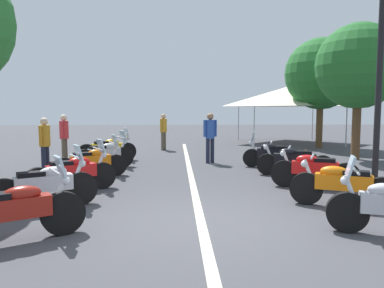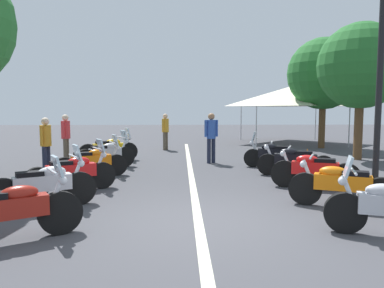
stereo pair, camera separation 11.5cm
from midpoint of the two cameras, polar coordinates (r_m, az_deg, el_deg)
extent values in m
plane|color=#424247|center=(6.51, 1.50, -11.84)|extent=(80.00, 80.00, 0.00)
cube|color=beige|center=(10.56, 0.23, -5.13)|extent=(20.20, 0.16, 0.01)
cylinder|color=black|center=(6.14, -19.04, -9.94)|extent=(0.46, 0.65, 0.67)
cube|color=maroon|center=(5.98, -26.10, -8.83)|extent=(0.81, 1.11, 0.30)
ellipsoid|color=maroon|center=(5.96, -24.45, -6.85)|extent=(0.49, 0.58, 0.22)
cylinder|color=silver|center=(6.06, -19.69, -7.25)|extent=(0.21, 0.28, 0.58)
cylinder|color=silver|center=(5.98, -20.17, -3.91)|extent=(0.55, 0.35, 0.04)
sphere|color=silver|center=(6.04, -18.72, -5.32)|extent=(0.14, 0.14, 0.14)
cube|color=silver|center=(5.99, -19.44, -3.20)|extent=(0.37, 0.29, 0.32)
cylinder|color=black|center=(7.87, -16.50, -6.52)|extent=(0.45, 0.65, 0.67)
cylinder|color=black|center=(7.64, -26.65, -7.22)|extent=(0.45, 0.65, 0.67)
cube|color=silver|center=(7.69, -21.54, -5.58)|extent=(0.76, 1.05, 0.30)
ellipsoid|color=silver|center=(7.69, -20.27, -4.03)|extent=(0.48, 0.58, 0.22)
cube|color=black|center=(7.63, -23.22, -4.36)|extent=(0.46, 0.55, 0.12)
cylinder|color=silver|center=(7.80, -16.98, -4.40)|extent=(0.20, 0.29, 0.58)
cylinder|color=silver|center=(7.74, -17.34, -1.79)|extent=(0.56, 0.34, 0.04)
sphere|color=silver|center=(7.79, -16.24, -2.89)|extent=(0.14, 0.14, 0.14)
cylinder|color=silver|center=(7.87, -24.71, -7.55)|extent=(0.34, 0.52, 0.08)
cube|color=silver|center=(7.75, -16.78, -1.24)|extent=(0.37, 0.28, 0.32)
cylinder|color=black|center=(9.31, -13.29, -4.70)|extent=(0.45, 0.63, 0.65)
cylinder|color=black|center=(8.95, -22.21, -5.35)|extent=(0.45, 0.63, 0.65)
cube|color=red|center=(9.07, -17.69, -3.91)|extent=(0.80, 1.10, 0.30)
ellipsoid|color=red|center=(9.09, -16.63, -2.59)|extent=(0.49, 0.58, 0.22)
cube|color=black|center=(8.99, -19.08, -2.87)|extent=(0.47, 0.55, 0.12)
cylinder|color=silver|center=(9.24, -13.69, -2.89)|extent=(0.21, 0.29, 0.58)
cylinder|color=silver|center=(9.18, -13.97, -0.69)|extent=(0.55, 0.35, 0.04)
sphere|color=silver|center=(9.25, -13.07, -1.62)|extent=(0.14, 0.14, 0.14)
cylinder|color=silver|center=(9.20, -20.58, -5.63)|extent=(0.35, 0.51, 0.08)
cube|color=silver|center=(9.20, -13.51, -0.23)|extent=(0.37, 0.29, 0.32)
cylinder|color=black|center=(11.02, -11.23, -3.18)|extent=(0.39, 0.62, 0.62)
cylinder|color=black|center=(10.74, -18.69, -3.58)|extent=(0.39, 0.62, 0.62)
cube|color=orange|center=(10.83, -14.94, -2.44)|extent=(0.71, 1.11, 0.30)
ellipsoid|color=orange|center=(10.84, -14.03, -1.35)|extent=(0.45, 0.58, 0.22)
cube|color=black|center=(10.77, -16.11, -1.55)|extent=(0.44, 0.54, 0.12)
cylinder|color=silver|center=(10.96, -11.56, -1.65)|extent=(0.18, 0.29, 0.58)
cylinder|color=silver|center=(10.91, -11.80, 0.22)|extent=(0.58, 0.30, 0.04)
sphere|color=silver|center=(10.97, -11.03, -0.58)|extent=(0.14, 0.14, 0.14)
cylinder|color=silver|center=(10.97, -17.31, -3.85)|extent=(0.30, 0.53, 0.08)
cube|color=silver|center=(10.93, -11.40, 0.60)|extent=(0.38, 0.26, 0.32)
cylinder|color=black|center=(12.61, -10.03, -1.95)|extent=(0.49, 0.64, 0.68)
cylinder|color=black|center=(12.11, -15.84, -2.37)|extent=(0.49, 0.64, 0.68)
cube|color=silver|center=(12.32, -12.89, -1.33)|extent=(0.80, 1.01, 0.30)
ellipsoid|color=silver|center=(12.37, -12.14, -0.35)|extent=(0.50, 0.58, 0.22)
cube|color=black|center=(12.22, -13.87, -0.55)|extent=(0.48, 0.54, 0.12)
cylinder|color=silver|center=(12.56, -10.30, -0.61)|extent=(0.22, 0.28, 0.58)
cylinder|color=silver|center=(12.51, -10.49, 1.02)|extent=(0.54, 0.37, 0.04)
sphere|color=silver|center=(12.58, -9.86, 0.33)|extent=(0.14, 0.14, 0.14)
cylinder|color=silver|center=(12.38, -14.92, -2.66)|extent=(0.37, 0.50, 0.08)
cube|color=silver|center=(12.54, -10.17, 1.36)|extent=(0.37, 0.30, 0.32)
cylinder|color=black|center=(14.21, -9.49, -1.12)|extent=(0.39, 0.68, 0.68)
cylinder|color=black|center=(13.90, -15.44, -1.39)|extent=(0.39, 0.68, 0.68)
cube|color=#EAB214|center=(14.02, -12.45, -0.52)|extent=(0.70, 1.15, 0.30)
ellipsoid|color=#EAB214|center=(14.04, -11.75, 0.32)|extent=(0.44, 0.58, 0.22)
cube|color=black|center=(13.96, -13.34, 0.17)|extent=(0.43, 0.54, 0.12)
cylinder|color=silver|center=(14.17, -9.74, 0.07)|extent=(0.18, 0.29, 0.58)
cylinder|color=silver|center=(14.13, -9.92, 1.52)|extent=(0.59, 0.28, 0.04)
sphere|color=silver|center=(14.18, -9.33, 0.90)|extent=(0.14, 0.14, 0.14)
cylinder|color=silver|center=(14.14, -14.36, -1.67)|extent=(0.29, 0.54, 0.08)
cube|color=silver|center=(14.15, -9.61, 1.81)|extent=(0.38, 0.25, 0.32)
cylinder|color=black|center=(6.36, 22.89, -9.69)|extent=(0.34, 0.65, 0.64)
ellipsoid|color=silver|center=(6.35, 27.80, -6.38)|extent=(0.41, 0.58, 0.22)
cylinder|color=silver|center=(6.29, 23.53, -7.05)|extent=(0.16, 0.30, 0.58)
cylinder|color=silver|center=(6.24, 24.02, -3.82)|extent=(0.60, 0.23, 0.04)
sphere|color=silver|center=(6.24, 22.60, -5.24)|extent=(0.14, 0.14, 0.14)
cube|color=silver|center=(6.22, 23.32, -3.17)|extent=(0.38, 0.23, 0.32)
cylinder|color=black|center=(7.90, 17.38, -6.56)|extent=(0.40, 0.65, 0.65)
cylinder|color=black|center=(7.90, 27.49, -6.92)|extent=(0.40, 0.65, 0.65)
cube|color=orange|center=(7.83, 22.48, -5.48)|extent=(0.69, 1.07, 0.30)
ellipsoid|color=orange|center=(7.80, 21.21, -3.99)|extent=(0.45, 0.58, 0.22)
cube|color=black|center=(7.81, 24.15, -4.23)|extent=(0.43, 0.54, 0.12)
cylinder|color=silver|center=(7.84, 17.88, -4.43)|extent=(0.18, 0.29, 0.58)
cylinder|color=silver|center=(7.78, 18.25, -1.83)|extent=(0.58, 0.29, 0.04)
sphere|color=silver|center=(7.82, 17.12, -2.95)|extent=(0.14, 0.14, 0.14)
cylinder|color=silver|center=(7.73, 25.51, -7.85)|extent=(0.30, 0.53, 0.08)
cylinder|color=black|center=(9.52, 14.34, -4.44)|extent=(0.37, 0.67, 0.66)
cylinder|color=black|center=(9.51, 22.93, -4.71)|extent=(0.37, 0.67, 0.66)
cube|color=red|center=(9.46, 18.66, -3.51)|extent=(0.65, 1.11, 0.30)
ellipsoid|color=red|center=(9.43, 17.61, -2.28)|extent=(0.43, 0.58, 0.22)
cube|color=black|center=(9.43, 20.03, -2.47)|extent=(0.42, 0.54, 0.12)
cylinder|color=silver|center=(9.47, 14.74, -2.66)|extent=(0.17, 0.30, 0.58)
cylinder|color=silver|center=(9.42, 15.04, -0.50)|extent=(0.59, 0.26, 0.04)
sphere|color=silver|center=(9.45, 14.11, -1.44)|extent=(0.14, 0.14, 0.14)
cylinder|color=silver|center=(9.33, 21.22, -5.46)|extent=(0.27, 0.54, 0.08)
cylinder|color=black|center=(11.13, 11.85, -3.08)|extent=(0.31, 0.64, 0.63)
cylinder|color=black|center=(11.17, 19.81, -3.26)|extent=(0.31, 0.64, 0.63)
cube|color=black|center=(11.10, 15.86, -2.26)|extent=(0.60, 1.21, 0.30)
ellipsoid|color=black|center=(11.07, 14.96, -1.21)|extent=(0.40, 0.57, 0.22)
cube|color=black|center=(11.08, 17.02, -1.36)|extent=(0.39, 0.53, 0.12)
cylinder|color=silver|center=(11.09, 12.19, -1.56)|extent=(0.15, 0.30, 0.58)
cylinder|color=silver|center=(11.05, 12.43, 0.29)|extent=(0.61, 0.21, 0.04)
sphere|color=silver|center=(11.07, 11.64, -0.52)|extent=(0.14, 0.14, 0.14)
cylinder|color=silver|center=(10.98, 18.27, -3.85)|extent=(0.23, 0.55, 0.08)
cylinder|color=black|center=(12.58, 9.59, -2.12)|extent=(0.31, 0.62, 0.61)
cylinder|color=black|center=(12.53, 16.15, -2.29)|extent=(0.31, 0.62, 0.61)
cube|color=black|center=(12.52, 12.88, -1.39)|extent=(0.58, 1.13, 0.30)
ellipsoid|color=black|center=(12.50, 12.08, -0.46)|extent=(0.40, 0.57, 0.22)
cube|color=black|center=(12.49, 13.91, -0.60)|extent=(0.39, 0.53, 0.12)
cylinder|color=silver|center=(12.54, 9.88, -0.77)|extent=(0.15, 0.30, 0.58)
cylinder|color=silver|center=(12.51, 10.09, 0.86)|extent=(0.61, 0.22, 0.04)
sphere|color=silver|center=(12.53, 9.40, 0.15)|extent=(0.14, 0.14, 0.14)
cylinder|color=silver|center=(12.37, 14.82, -2.78)|extent=(0.23, 0.55, 0.08)
cube|color=silver|center=(12.51, 9.73, 1.19)|extent=(0.38, 0.22, 0.32)
cylinder|color=black|center=(9.52, 27.11, 8.07)|extent=(0.14, 0.14, 4.94)
cube|color=orange|center=(13.20, 17.45, -3.21)|extent=(0.36, 0.36, 0.03)
cone|color=orange|center=(13.16, 17.48, -1.92)|extent=(0.26, 0.26, 0.60)
cylinder|color=white|center=(13.16, 17.49, -1.81)|extent=(0.19, 0.19, 0.07)
cylinder|color=brown|center=(17.55, -4.06, 0.43)|extent=(0.14, 0.14, 0.85)
cylinder|color=brown|center=(17.70, -3.75, 0.48)|extent=(0.14, 0.14, 0.85)
cylinder|color=orange|center=(17.58, -3.92, 2.87)|extent=(0.32, 0.32, 0.64)
cylinder|color=orange|center=(17.39, -4.31, 2.94)|extent=(0.09, 0.09, 0.57)
cylinder|color=orange|center=(17.76, -3.55, 3.00)|extent=(0.09, 0.09, 0.57)
sphere|color=#D8AD84|center=(17.56, -3.93, 4.28)|extent=(0.23, 0.23, 0.23)
cylinder|color=brown|center=(14.24, -18.63, -0.96)|extent=(0.14, 0.14, 0.86)
cylinder|color=brown|center=(14.41, -18.38, -0.88)|extent=(0.14, 0.14, 0.86)
cylinder|color=red|center=(14.26, -18.60, 2.09)|extent=(0.32, 0.32, 0.64)
cylinder|color=red|center=(14.06, -18.92, 2.16)|extent=(0.09, 0.09, 0.58)
cylinder|color=red|center=(14.47, -18.29, 2.26)|extent=(0.09, 0.09, 0.58)
sphere|color=beige|center=(14.25, -18.65, 3.85)|extent=(0.23, 0.23, 0.23)
cylinder|color=#1E2338|center=(11.97, -20.94, -2.24)|extent=(0.14, 0.14, 0.83)
cylinder|color=#1E2338|center=(11.82, -21.39, -2.35)|extent=(0.14, 0.14, 0.83)
cylinder|color=orange|center=(11.82, -21.28, 1.20)|extent=(0.32, 0.32, 0.62)
cylinder|color=orange|center=(12.01, -20.74, 1.43)|extent=(0.09, 0.09, 0.56)
cylinder|color=orange|center=(11.63, -21.85, 1.28)|extent=(0.09, 0.09, 0.56)
sphere|color=beige|center=(11.80, -21.35, 3.26)|extent=(0.23, 0.23, 0.23)
cylinder|color=#1E2338|center=(13.25, 2.86, -1.07)|extent=(0.14, 0.14, 0.88)
cylinder|color=#1E2338|center=(13.34, 3.54, -1.04)|extent=(0.14, 0.14, 0.88)
cylinder|color=#2D51A5|center=(13.23, 3.22, 2.28)|extent=(0.32, 0.32, 0.66)
cylinder|color=#2D51A5|center=(13.13, 2.37, 2.40)|extent=(0.09, 0.09, 0.60)
cylinder|color=#2D51A5|center=(13.33, 4.06, 2.44)|extent=(0.09, 0.09, 0.60)
sphere|color=#9E704C|center=(13.21, 3.23, 4.23)|extent=(0.24, 0.24, 0.24)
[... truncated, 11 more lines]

